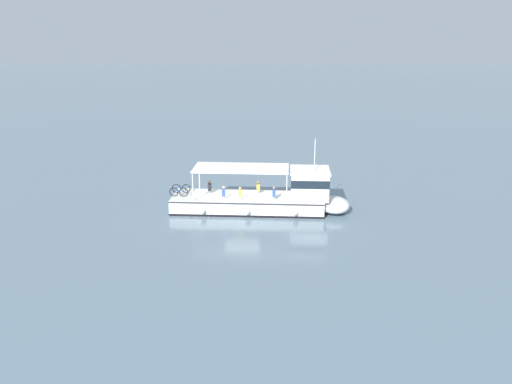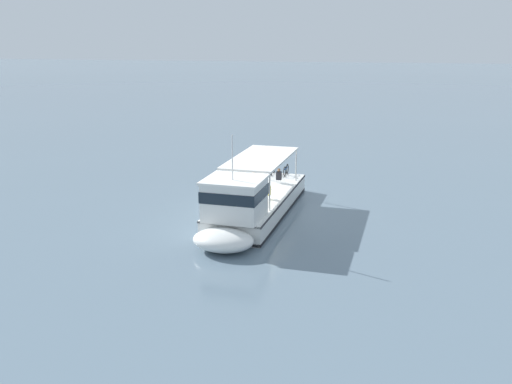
{
  "view_description": "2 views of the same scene",
  "coord_description": "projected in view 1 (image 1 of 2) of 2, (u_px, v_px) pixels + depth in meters",
  "views": [
    {
      "loc": [
        35.08,
        1.29,
        12.2
      ],
      "look_at": [
        -0.66,
        1.01,
        1.4
      ],
      "focal_mm": 36.66,
      "sensor_mm": 36.0,
      "label": 1
    },
    {
      "loc": [
        -7.36,
        30.16,
        9.79
      ],
      "look_at": [
        -0.66,
        1.01,
        1.4
      ],
      "focal_mm": 38.92,
      "sensor_mm": 36.0,
      "label": 2
    }
  ],
  "objects": [
    {
      "name": "ground_plane",
      "position": [
        242.0,
        213.0,
        37.12
      ],
      "size": [
        400.0,
        400.0,
        0.0
      ],
      "primitive_type": "plane",
      "color": "slate"
    },
    {
      "name": "ferry_main",
      "position": [
        270.0,
        197.0,
        37.39
      ],
      "size": [
        4.06,
        12.97,
        5.32
      ],
      "color": "white",
      "rests_on": "ground"
    }
  ]
}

